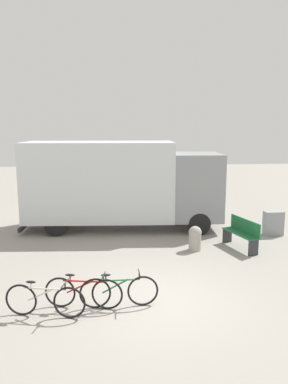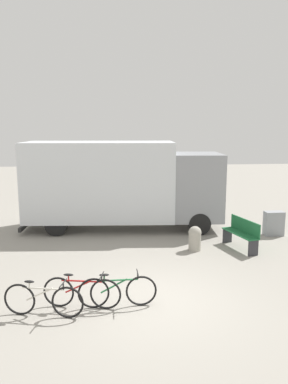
{
  "view_description": "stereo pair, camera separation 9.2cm",
  "coord_description": "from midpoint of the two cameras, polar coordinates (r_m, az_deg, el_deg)",
  "views": [
    {
      "loc": [
        -1.06,
        -7.95,
        3.93
      ],
      "look_at": [
        0.29,
        4.47,
        1.74
      ],
      "focal_mm": 35.0,
      "sensor_mm": 36.0,
      "label": 1
    },
    {
      "loc": [
        -0.97,
        -7.96,
        3.93
      ],
      "look_at": [
        0.29,
        4.47,
        1.74
      ],
      "focal_mm": 35.0,
      "sensor_mm": 36.0,
      "label": 2
    }
  ],
  "objects": [
    {
      "name": "ground_plane",
      "position": [
        8.94,
        0.99,
        -16.14
      ],
      "size": [
        60.0,
        60.0,
        0.0
      ],
      "primitive_type": "plane",
      "color": "gray"
    },
    {
      "name": "delivery_truck",
      "position": [
        14.38,
        -3.85,
        1.47
      ],
      "size": [
        7.66,
        2.75,
        3.36
      ],
      "rotation": [
        0.0,
        0.0,
        -0.08
      ],
      "color": "silver",
      "rests_on": "ground"
    },
    {
      "name": "park_bench",
      "position": [
        12.61,
        14.49,
        -5.99
      ],
      "size": [
        0.77,
        1.61,
        0.98
      ],
      "rotation": [
        0.0,
        0.0,
        1.82
      ],
      "color": "#1E6638",
      "rests_on": "ground"
    },
    {
      "name": "bicycle_near",
      "position": [
        8.36,
        -15.2,
        -15.63
      ],
      "size": [
        1.7,
        0.54,
        0.78
      ],
      "rotation": [
        0.0,
        0.0,
        -0.23
      ],
      "color": "black",
      "rests_on": "ground"
    },
    {
      "name": "bicycle_middle",
      "position": [
        8.54,
        -9.55,
        -14.84
      ],
      "size": [
        1.71,
        0.5,
        0.78
      ],
      "rotation": [
        0.0,
        0.0,
        -0.2
      ],
      "color": "black",
      "rests_on": "ground"
    },
    {
      "name": "bicycle_far",
      "position": [
        8.5,
        -4.15,
        -14.83
      ],
      "size": [
        1.74,
        0.44,
        0.78
      ],
      "rotation": [
        0.0,
        0.0,
        0.01
      ],
      "color": "black",
      "rests_on": "ground"
    },
    {
      "name": "bollard_near_bench",
      "position": [
        12.17,
        7.57,
        -6.89
      ],
      "size": [
        0.41,
        0.41,
        0.79
      ],
      "color": "#9E998C",
      "rests_on": "ground"
    },
    {
      "name": "utility_box",
      "position": [
        14.48,
        18.92,
        -4.52
      ],
      "size": [
        0.68,
        0.37,
        0.89
      ],
      "color": "gray",
      "rests_on": "ground"
    }
  ]
}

